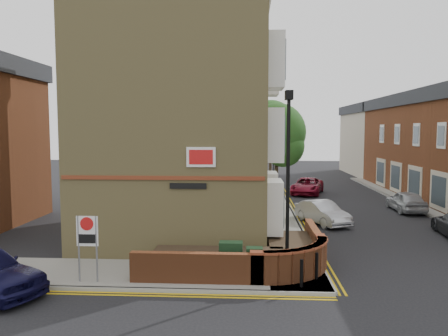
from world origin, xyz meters
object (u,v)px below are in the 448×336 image
utility_cabinet_large (231,259)px  zone_sign (87,236)px  lamppost (288,184)px  silver_car_near (322,213)px

utility_cabinet_large → zone_sign: zone_sign is taller
lamppost → silver_car_near: 10.09m
lamppost → zone_sign: 6.85m
lamppost → silver_car_near: lamppost is taller
zone_sign → lamppost: bearing=6.1°
utility_cabinet_large → silver_car_near: bearing=63.5°
utility_cabinet_large → silver_car_near: size_ratio=0.32×
utility_cabinet_large → zone_sign: (-4.70, -0.80, 0.92)m
silver_car_near → utility_cabinet_large: bearing=-141.1°
lamppost → zone_sign: bearing=-173.9°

